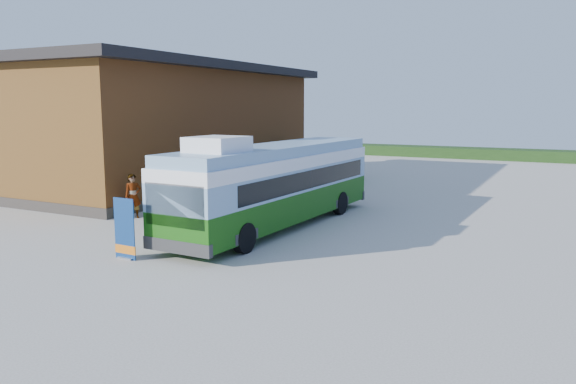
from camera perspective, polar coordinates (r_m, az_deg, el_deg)
The scene contains 10 objects.
ground at distance 21.95m, azimuth -5.85°, elevation -4.40°, with size 100.00×100.00×0.00m, color #BCB7AD.
barn at distance 35.68m, azimuth -11.31°, elevation 6.35°, with size 9.60×21.20×7.50m.
hedge at distance 56.16m, azimuth 23.49°, elevation 3.44°, with size 40.00×3.00×1.00m, color #264419.
bus at distance 23.04m, azimuth -1.25°, elevation 1.01°, with size 3.14×12.85×3.92m.
awning at distance 24.13m, azimuth -5.48°, elevation 3.65°, with size 3.09×4.82×0.55m.
banner at distance 19.07m, azimuth -16.26°, elevation -4.16°, with size 0.88×0.20×2.03m.
picnic_table at distance 24.70m, azimuth -5.11°, elevation -1.62°, with size 1.33×1.20×0.73m.
person_a at distance 25.89m, azimuth -15.46°, elevation -0.41°, with size 0.73×0.48×1.99m, color #999999.
person_b at distance 25.85m, azimuth -11.22°, elevation -0.50°, with size 0.87×0.68×1.79m, color #999999.
slurry_tanker at distance 36.52m, azimuth 3.64°, elevation 3.13°, with size 3.51×6.35×2.47m.
Camera 1 is at (11.76, -17.86, 4.96)m, focal length 35.00 mm.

